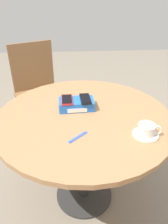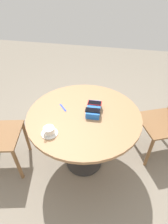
% 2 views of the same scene
% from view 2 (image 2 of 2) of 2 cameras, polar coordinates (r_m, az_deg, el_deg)
% --- Properties ---
extents(ground_plane, '(8.00, 8.00, 0.00)m').
position_cam_2_polar(ground_plane, '(2.17, 0.00, -15.54)').
color(ground_plane, gray).
extents(round_table, '(1.06, 1.06, 0.73)m').
position_cam_2_polar(round_table, '(1.69, 0.00, -3.27)').
color(round_table, '#2D2D2D').
rests_on(round_table, ground_plane).
extents(phone_box, '(0.22, 0.13, 0.06)m').
position_cam_2_polar(phone_box, '(1.63, 3.16, 0.80)').
color(phone_box, blue).
rests_on(phone_box, round_table).
extents(phone_red, '(0.07, 0.14, 0.01)m').
position_cam_2_polar(phone_red, '(1.65, 3.52, 2.98)').
color(phone_red, red).
rests_on(phone_red, phone_box).
extents(phone_black, '(0.07, 0.14, 0.01)m').
position_cam_2_polar(phone_black, '(1.56, 2.90, 0.59)').
color(phone_black, black).
rests_on(phone_black, phone_box).
extents(saucer, '(0.14, 0.14, 0.01)m').
position_cam_2_polar(saucer, '(1.46, -11.18, -6.83)').
color(saucer, silver).
rests_on(saucer, round_table).
extents(coffee_cup, '(0.12, 0.09, 0.06)m').
position_cam_2_polar(coffee_cup, '(1.44, -11.41, -5.97)').
color(coffee_cup, silver).
rests_on(coffee_cup, saucer).
extents(lanyard_strap, '(0.11, 0.10, 0.00)m').
position_cam_2_polar(lanyard_strap, '(1.71, -6.88, 1.43)').
color(lanyard_strap, blue).
rests_on(lanyard_strap, round_table).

